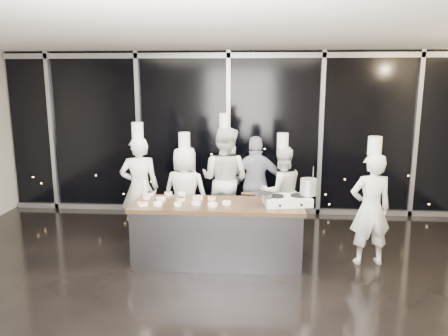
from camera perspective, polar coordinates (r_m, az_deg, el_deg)
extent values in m
plane|color=black|center=(5.83, -1.66, -15.63)|extent=(9.00, 9.00, 0.00)
cube|color=beige|center=(8.73, 0.62, 4.58)|extent=(9.00, 0.02, 3.20)
cube|color=beige|center=(2.04, -12.66, -20.17)|extent=(9.00, 0.02, 3.20)
cube|color=white|center=(5.21, -1.87, 17.49)|extent=(9.00, 7.00, 0.02)
cube|color=black|center=(8.68, 0.60, 4.54)|extent=(8.90, 0.04, 3.18)
cube|color=#93969B|center=(8.57, 0.60, 14.50)|extent=(8.90, 0.08, 0.10)
cube|color=#93969B|center=(8.95, 0.56, -5.40)|extent=(8.90, 0.08, 0.10)
cube|color=#93969B|center=(9.55, -21.58, 4.38)|extent=(0.08, 0.08, 3.20)
cube|color=#93969B|center=(8.92, -11.07, 4.52)|extent=(0.08, 0.08, 3.20)
cube|color=#93969B|center=(8.63, 0.58, 4.50)|extent=(0.08, 0.08, 3.20)
cube|color=#93969B|center=(8.70, 12.53, 4.28)|extent=(0.08, 0.08, 3.20)
cube|color=#93969B|center=(9.14, 23.79, 3.91)|extent=(0.08, 0.08, 3.20)
cube|color=#3D3D42|center=(6.48, -0.86, -8.69)|extent=(2.40, 0.80, 0.84)
cube|color=#46331D|center=(6.34, -0.87, -4.87)|extent=(2.46, 0.86, 0.06)
cube|color=silver|center=(6.30, 8.24, -4.22)|extent=(0.71, 0.50, 0.12)
cylinder|color=black|center=(6.25, 6.82, -3.66)|extent=(0.25, 0.25, 0.02)
cylinder|color=black|center=(6.32, 9.68, -3.56)|extent=(0.25, 0.25, 0.02)
cylinder|color=black|center=(6.08, 7.31, -4.90)|extent=(0.04, 0.03, 0.04)
cylinder|color=black|center=(6.15, 10.07, -4.79)|extent=(0.04, 0.03, 0.04)
cylinder|color=slate|center=(6.20, 5.24, -3.45)|extent=(0.30, 0.30, 0.04)
cube|color=#4C2B14|center=(6.16, 3.20, -3.41)|extent=(0.19, 0.06, 0.02)
cylinder|color=silver|center=(6.32, 10.98, -2.43)|extent=(0.27, 0.27, 0.23)
cylinder|color=white|center=(6.31, -10.55, -4.64)|extent=(0.15, 0.15, 0.04)
cylinder|color=#EB4827|center=(6.31, -10.56, -4.49)|extent=(0.12, 0.12, 0.01)
cylinder|color=white|center=(6.62, -10.08, -3.84)|extent=(0.12, 0.12, 0.04)
cylinder|color=tan|center=(6.62, -10.08, -3.71)|extent=(0.10, 0.10, 0.01)
cylinder|color=white|center=(6.85, -9.72, -3.31)|extent=(0.15, 0.15, 0.04)
cylinder|color=black|center=(6.85, -9.73, -3.17)|extent=(0.12, 0.12, 0.01)
cylinder|color=white|center=(6.27, -8.65, -4.67)|extent=(0.13, 0.13, 0.04)
cylinder|color=white|center=(6.27, -8.65, -4.52)|extent=(0.11, 0.11, 0.01)
cylinder|color=white|center=(6.54, -8.26, -3.98)|extent=(0.14, 0.14, 0.04)
cylinder|color=tan|center=(6.54, -8.27, -3.84)|extent=(0.12, 0.12, 0.01)
cylinder|color=white|center=(6.81, -7.28, -3.34)|extent=(0.12, 0.12, 0.04)
cylinder|color=#8A5A45|center=(6.80, -7.28, -3.20)|extent=(0.10, 0.10, 0.01)
cylinder|color=white|center=(6.23, -6.05, -4.71)|extent=(0.11, 0.11, 0.04)
cylinder|color=#F78E65|center=(6.23, -6.06, -4.56)|extent=(0.09, 0.09, 0.01)
cylinder|color=white|center=(6.48, -5.65, -4.06)|extent=(0.13, 0.13, 0.04)
cylinder|color=black|center=(6.48, -5.65, -3.92)|extent=(0.10, 0.10, 0.01)
cylinder|color=white|center=(6.77, -5.55, -3.38)|extent=(0.14, 0.14, 0.04)
cylinder|color=white|center=(6.76, -5.55, -3.25)|extent=(0.11, 0.11, 0.01)
cylinder|color=white|center=(6.26, -3.66, -4.59)|extent=(0.13, 0.13, 0.04)
cylinder|color=#AD9F45|center=(6.25, -3.66, -4.45)|extent=(0.11, 0.11, 0.01)
cylinder|color=white|center=(6.53, -3.44, -3.90)|extent=(0.16, 0.16, 0.04)
cylinder|color=#BD726C|center=(6.53, -3.45, -3.76)|extent=(0.13, 0.13, 0.01)
cylinder|color=white|center=(6.18, -1.50, -4.79)|extent=(0.14, 0.14, 0.04)
cylinder|color=beige|center=(6.17, -1.51, -4.65)|extent=(0.11, 0.11, 0.01)
cylinder|color=white|center=(6.49, -1.61, -3.99)|extent=(0.12, 0.12, 0.04)
cylinder|color=brown|center=(6.48, -1.61, -3.85)|extent=(0.10, 0.10, 0.01)
cylinder|color=white|center=(6.26, 0.36, -4.56)|extent=(0.13, 0.13, 0.04)
cylinder|color=#F2A250|center=(6.26, 0.36, -4.41)|extent=(0.11, 0.11, 0.01)
cylinder|color=silver|center=(6.78, -10.30, -2.81)|extent=(0.07, 0.07, 0.20)
cone|color=silver|center=(6.75, -10.35, -1.70)|extent=(0.06, 0.06, 0.07)
imported|color=silver|center=(7.43, -10.95, -2.60)|extent=(0.71, 0.54, 1.74)
cylinder|color=white|center=(7.26, -11.24, 4.85)|extent=(0.23, 0.23, 0.26)
imported|color=silver|center=(7.36, -5.09, -3.23)|extent=(0.84, 0.62, 1.58)
cylinder|color=white|center=(7.19, -5.21, 3.63)|extent=(0.22, 0.22, 0.26)
imported|color=silver|center=(7.64, 0.10, -1.53)|extent=(1.10, 0.99, 1.86)
cylinder|color=white|center=(7.48, 0.10, 6.18)|extent=(0.25, 0.25, 0.26)
imported|color=#141D39|center=(7.66, 4.22, -2.15)|extent=(1.01, 0.46, 1.70)
imported|color=silver|center=(7.51, 7.50, -3.08)|extent=(0.89, 0.78, 1.55)
cylinder|color=white|center=(7.34, 7.67, 3.55)|extent=(0.24, 0.24, 0.26)
imported|color=silver|center=(6.64, 18.57, -5.13)|extent=(0.65, 0.48, 1.65)
cylinder|color=white|center=(6.45, 19.09, 2.77)|extent=(0.22, 0.22, 0.26)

